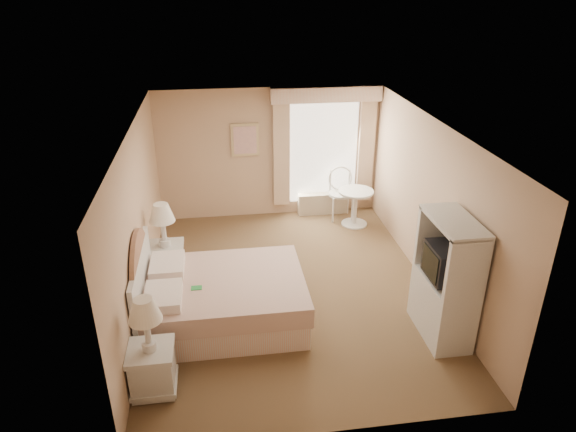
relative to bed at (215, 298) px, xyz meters
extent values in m
cube|color=brown|center=(1.12, 0.65, -0.36)|extent=(4.20, 5.50, 0.01)
cube|color=silver|center=(1.12, 0.65, 2.14)|extent=(4.20, 5.50, 0.01)
cube|color=tan|center=(1.12, 3.40, 0.89)|extent=(4.20, 0.01, 2.50)
cube|color=tan|center=(1.12, -2.10, 0.89)|extent=(4.20, 0.01, 2.50)
cube|color=tan|center=(-0.98, 0.65, 0.89)|extent=(0.01, 5.50, 2.50)
cube|color=tan|center=(3.22, 0.65, 0.89)|extent=(0.01, 5.50, 2.50)
cube|color=white|center=(2.17, 3.37, 0.89)|extent=(1.30, 0.02, 2.00)
cube|color=#D3AF93|center=(1.34, 3.32, 0.89)|extent=(0.30, 0.08, 2.05)
cube|color=#D3AF93|center=(3.00, 3.32, 0.89)|extent=(0.30, 0.08, 2.05)
cube|color=#DEA890|center=(2.17, 3.28, 2.01)|extent=(2.05, 0.20, 0.28)
cube|color=beige|center=(2.17, 3.28, -0.15)|extent=(1.00, 0.22, 0.42)
cube|color=tan|center=(0.67, 3.37, 1.19)|extent=(0.52, 0.03, 0.62)
cube|color=beige|center=(0.67, 3.35, 1.19)|extent=(0.42, 0.02, 0.52)
cube|color=#DEA890|center=(0.12, 0.00, -0.18)|extent=(2.11, 1.61, 0.36)
cube|color=#C9A897|center=(0.12, 0.00, 0.14)|extent=(2.17, 1.67, 0.28)
cube|color=white|center=(-0.63, -0.38, 0.34)|extent=(0.45, 0.62, 0.14)
cube|color=white|center=(-0.63, 0.38, 0.34)|extent=(0.45, 0.62, 0.14)
cube|color=green|center=(-0.23, -0.15, 0.28)|extent=(0.14, 0.10, 0.01)
cube|color=silver|center=(-0.93, 0.00, 0.19)|extent=(0.06, 1.71, 1.10)
cylinder|color=#A37756|center=(-0.93, 0.00, 0.29)|extent=(0.05, 1.51, 1.51)
cube|color=silver|center=(-0.72, -1.23, -0.09)|extent=(0.47, 0.47, 0.51)
cube|color=silver|center=(-0.72, -1.23, 0.20)|extent=(0.51, 0.51, 0.06)
cube|color=silver|center=(-0.72, -1.23, -0.26)|extent=(0.51, 0.51, 0.05)
cylinder|color=silver|center=(-0.72, -1.23, 0.28)|extent=(0.16, 0.16, 0.10)
cylinder|color=silver|center=(-0.72, -1.23, 0.48)|extent=(0.07, 0.07, 0.41)
cone|color=white|center=(-0.72, -1.23, 0.75)|extent=(0.37, 0.37, 0.26)
cube|color=silver|center=(-0.72, 1.14, -0.08)|extent=(0.49, 0.49, 0.53)
cube|color=silver|center=(-0.72, 1.14, 0.22)|extent=(0.53, 0.53, 0.06)
cube|color=silver|center=(-0.72, 1.14, -0.26)|extent=(0.53, 0.53, 0.05)
cylinder|color=silver|center=(-0.72, 1.14, 0.31)|extent=(0.17, 0.17, 0.11)
cylinder|color=silver|center=(-0.72, 1.14, 0.52)|extent=(0.07, 0.07, 0.42)
cone|color=white|center=(-0.72, 1.14, 0.81)|extent=(0.38, 0.38, 0.28)
cylinder|color=silver|center=(2.66, 2.67, -0.35)|extent=(0.49, 0.49, 0.03)
cylinder|color=silver|center=(2.66, 2.67, -0.01)|extent=(0.08, 0.08, 0.66)
cylinder|color=silver|center=(2.66, 2.67, 0.32)|extent=(0.66, 0.66, 0.04)
cylinder|color=silver|center=(2.27, 2.82, -0.12)|extent=(0.04, 0.04, 0.49)
cylinder|color=silver|center=(2.64, 2.81, -0.12)|extent=(0.04, 0.04, 0.49)
cylinder|color=silver|center=(2.28, 3.19, -0.12)|extent=(0.04, 0.04, 0.49)
cylinder|color=silver|center=(2.65, 3.18, -0.12)|extent=(0.04, 0.04, 0.49)
cylinder|color=silver|center=(2.46, 3.00, 0.14)|extent=(0.49, 0.49, 0.04)
torus|color=silver|center=(2.46, 3.15, 0.41)|extent=(0.48, 0.13, 0.47)
cylinder|color=silver|center=(2.28, 3.19, 0.35)|extent=(0.04, 0.04, 0.44)
cylinder|color=silver|center=(2.65, 3.18, 0.35)|extent=(0.04, 0.04, 0.44)
cube|color=silver|center=(2.92, -0.68, 0.05)|extent=(0.50, 1.00, 0.82)
cube|color=silver|center=(2.92, -1.15, 0.87)|extent=(0.50, 0.07, 0.82)
cube|color=silver|center=(2.92, -0.22, 0.87)|extent=(0.50, 0.07, 0.82)
cube|color=silver|center=(2.92, -0.68, 1.28)|extent=(0.50, 1.00, 0.05)
cube|color=silver|center=(3.15, -0.68, 0.87)|extent=(0.04, 1.00, 0.82)
cube|color=black|center=(2.90, -0.68, 0.71)|extent=(0.44, 0.55, 0.44)
cube|color=black|center=(2.68, -0.68, 0.71)|extent=(0.02, 0.46, 0.37)
camera|label=1|loc=(0.15, -5.89, 3.96)|focal=32.00mm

